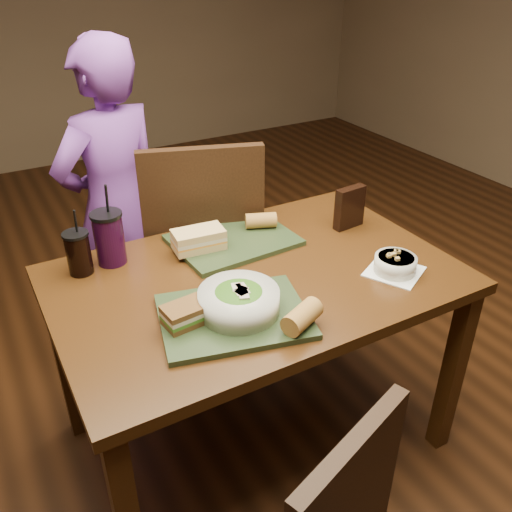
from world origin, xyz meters
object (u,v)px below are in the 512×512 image
(chip_bag, at_px, (350,208))
(salad_bowl, at_px, (239,300))
(diner, at_px, (116,208))
(chair_far, at_px, (195,250))
(baguette_near, at_px, (302,317))
(soup_bowl, at_px, (395,264))
(dining_table, at_px, (256,297))
(cup_cola, at_px, (78,253))
(tray_near, at_px, (234,316))
(baguette_far, at_px, (261,220))
(sandwich_far, at_px, (199,239))
(cup_berry, at_px, (109,238))
(tray_far, at_px, (233,240))
(sandwich_near, at_px, (186,314))

(chip_bag, bearing_deg, salad_bowl, -159.87)
(diner, bearing_deg, chair_far, 108.19)
(chair_far, xyz_separation_m, baguette_near, (-0.03, -0.83, 0.21))
(soup_bowl, bearing_deg, diner, 121.64)
(chip_bag, bearing_deg, dining_table, -170.40)
(salad_bowl, relative_size, cup_cola, 1.03)
(salad_bowl, bearing_deg, tray_near, -166.89)
(diner, xyz_separation_m, cup_cola, (-0.26, -0.52, 0.12))
(dining_table, xyz_separation_m, chip_bag, (0.48, 0.13, 0.17))
(soup_bowl, height_order, baguette_far, baguette_far)
(chair_far, distance_m, diner, 0.40)
(soup_bowl, relative_size, chip_bag, 1.40)
(cup_cola, bearing_deg, salad_bowl, -54.19)
(sandwich_far, bearing_deg, diner, 102.06)
(baguette_near, relative_size, cup_berry, 0.44)
(dining_table, distance_m, chip_bag, 0.52)
(chair_far, xyz_separation_m, soup_bowl, (0.41, -0.72, 0.19))
(salad_bowl, bearing_deg, dining_table, 48.33)
(chair_far, relative_size, baguette_far, 9.34)
(tray_far, xyz_separation_m, sandwich_near, (-0.35, -0.38, 0.04))
(baguette_near, xyz_separation_m, chip_bag, (0.51, 0.45, 0.03))
(chair_far, distance_m, sandwich_near, 0.76)
(cup_cola, distance_m, cup_berry, 0.11)
(chair_far, bearing_deg, cup_berry, -152.23)
(salad_bowl, relative_size, sandwich_far, 1.27)
(dining_table, height_order, cup_cola, cup_cola)
(baguette_near, distance_m, cup_berry, 0.72)
(soup_bowl, distance_m, cup_cola, 1.03)
(diner, xyz_separation_m, sandwich_far, (0.13, -0.59, 0.09))
(salad_bowl, xyz_separation_m, sandwich_far, (0.05, 0.40, -0.00))
(sandwich_far, bearing_deg, soup_bowl, -40.64)
(chair_far, relative_size, tray_far, 2.53)
(baguette_near, xyz_separation_m, baguette_far, (0.20, 0.58, -0.00))
(tray_near, bearing_deg, salad_bowl, 13.11)
(diner, height_order, cup_berry, diner)
(soup_bowl, relative_size, baguette_near, 1.79)
(soup_bowl, xyz_separation_m, baguette_far, (-0.24, 0.47, 0.02))
(sandwich_near, relative_size, baguette_far, 1.14)
(baguette_far, height_order, cup_cola, cup_cola)
(dining_table, distance_m, sandwich_far, 0.28)
(tray_near, bearing_deg, chair_far, 75.97)
(dining_table, bearing_deg, baguette_near, -96.38)
(tray_near, bearing_deg, sandwich_near, 168.12)
(salad_bowl, bearing_deg, sandwich_near, 171.18)
(chip_bag, bearing_deg, baguette_near, -144.16)
(dining_table, distance_m, diner, 0.85)
(sandwich_far, bearing_deg, cup_berry, 162.88)
(tray_near, height_order, soup_bowl, soup_bowl)
(tray_far, xyz_separation_m, soup_bowl, (0.37, -0.44, 0.02))
(tray_near, bearing_deg, dining_table, 45.70)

